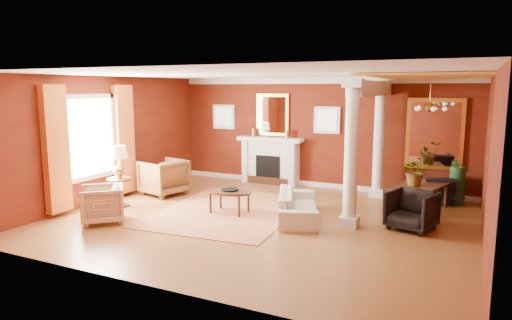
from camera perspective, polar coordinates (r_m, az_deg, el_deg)
The scene contains 27 objects.
ground at distance 9.30m, azimuth 0.78°, elevation -7.45°, with size 8.00×8.00×0.00m, color brown.
room_shell at distance 8.94m, azimuth 0.81°, elevation 5.06°, with size 8.04×7.04×2.92m.
fireplace at distance 12.63m, azimuth 1.80°, elevation -0.05°, with size 1.85×0.42×1.29m.
overmantel_mirror at distance 12.62m, azimuth 2.08°, elevation 5.67°, with size 0.95×0.07×1.15m.
flank_window_left at distance 13.33m, azimuth -4.04°, elevation 5.40°, with size 0.70×0.07×0.70m.
flank_window_right at distance 12.10m, azimuth 8.86°, elevation 4.95°, with size 0.70×0.07×0.70m.
left_window at distance 10.77m, azimuth -19.77°, elevation 2.03°, with size 0.21×2.55×2.60m.
column_front at distance 8.72m, azimuth 11.83°, elevation 0.86°, with size 0.36×0.36×2.80m.
column_back at distance 11.34m, azimuth 15.15°, elevation 2.59°, with size 0.36×0.36×2.80m.
header_beam at distance 10.20m, azimuth 14.26°, elevation 8.66°, with size 0.30×3.20×0.32m, color silver.
amber_ceiling at distance 9.88m, azimuth 20.78°, elevation 9.80°, with size 2.30×3.40×0.04m, color #EDB345.
dining_mirror at distance 11.62m, azimuth 21.42°, elevation 3.04°, with size 1.30×0.07×1.70m.
chandelier at distance 9.93m, azimuth 20.89°, elevation 6.20°, with size 0.60×0.62×0.75m.
crown_trim at distance 12.14m, azimuth 7.83°, elevation 9.81°, with size 8.00×0.08×0.16m, color silver.
base_trim at distance 12.41m, azimuth 7.55°, elevation -3.04°, with size 8.00×0.08×0.12m, color silver.
rug at distance 9.93m, azimuth -3.41°, elevation -6.35°, with size 2.78×3.71×0.01m, color maroon.
sofa at distance 9.30m, azimuth 5.30°, elevation -5.07°, with size 1.93×0.56×0.76m, color beige.
armchair_leopard at distance 11.52m, azimuth -11.49°, elevation -1.91°, with size 0.95×0.89×0.98m, color black.
armchair_stripe at distance 9.50m, azimuth -18.68°, elevation -5.03°, with size 0.79×0.74×0.81m, color tan.
coffee_table at distance 9.66m, azimuth -3.33°, elevation -4.09°, with size 0.98×0.98×0.49m.
coffee_book at distance 9.72m, azimuth -3.58°, elevation -3.11°, with size 0.15×0.02×0.21m, color black.
side_table at distance 10.56m, azimuth -16.79°, elevation -0.80°, with size 0.55×0.55×1.37m.
dining_table at distance 10.41m, azimuth 19.55°, elevation -3.66°, with size 1.59×0.56×0.89m, color black.
dining_chair_near at distance 9.05m, azimuth 18.91°, elevation -5.76°, with size 0.78×0.73×0.81m, color black.
dining_chair_far at distance 11.31m, azimuth 21.96°, elevation -3.27°, with size 0.69×0.65×0.71m, color black.
green_urn at distance 11.32m, azimuth 23.77°, elevation -3.42°, with size 0.37×0.37×0.88m.
potted_plant at distance 10.30m, azimuth 19.42°, elevation 0.13°, with size 0.57×0.63×0.49m, color #26591E.
Camera 1 is at (3.76, -8.09, 2.63)m, focal length 32.00 mm.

